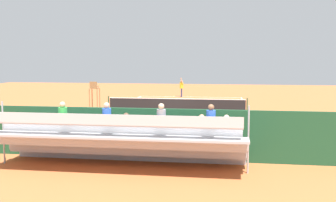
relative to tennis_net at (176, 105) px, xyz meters
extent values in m
plane|color=#BC6033|center=(0.00, 0.00, -0.50)|extent=(60.00, 60.00, 0.00)
cube|color=white|center=(0.00, -11.00, -0.50)|extent=(10.00, 0.10, 0.01)
cube|color=white|center=(0.00, 11.00, -0.50)|extent=(10.00, 0.10, 0.01)
cube|color=white|center=(-5.00, 0.00, -0.50)|extent=(0.10, 22.00, 0.01)
cube|color=white|center=(5.00, 0.00, -0.50)|extent=(0.10, 22.00, 0.01)
cube|color=white|center=(0.00, -6.05, -0.50)|extent=(7.50, 0.10, 0.01)
cube|color=white|center=(0.00, 6.05, -0.50)|extent=(7.50, 0.10, 0.01)
cube|color=white|center=(0.00, 0.00, -0.50)|extent=(0.10, 12.10, 0.01)
cube|color=white|center=(0.00, -11.00, -0.50)|extent=(0.10, 0.30, 0.01)
cube|color=black|center=(0.00, 0.00, -0.05)|extent=(10.00, 0.02, 0.91)
cube|color=white|center=(0.00, 0.00, 0.44)|extent=(10.00, 0.04, 0.06)
cylinder|color=#2D5133|center=(-5.10, 0.00, 0.03)|extent=(0.10, 0.10, 1.07)
cylinder|color=#2D5133|center=(5.10, 0.00, 0.03)|extent=(0.10, 0.10, 1.07)
cube|color=#1E4C2D|center=(0.00, 14.00, 0.50)|extent=(18.00, 0.16, 2.00)
cube|color=#B2B2B7|center=(0.00, 14.35, -0.28)|extent=(9.00, 0.10, 0.45)
cube|color=#B2B2B7|center=(0.00, 14.70, -0.09)|extent=(9.00, 0.80, 0.08)
cube|color=#B2B2B7|center=(0.00, 14.32, -0.28)|extent=(9.00, 0.04, 0.45)
cube|color=silver|center=(0.00, 14.80, 0.33)|extent=(8.60, 0.36, 0.04)
cube|color=silver|center=(0.00, 14.98, 0.53)|extent=(8.60, 0.03, 0.36)
cube|color=#B2B2B7|center=(0.00, 15.50, 0.36)|extent=(9.00, 0.80, 0.08)
cube|color=#B2B2B7|center=(0.00, 15.12, 0.17)|extent=(9.00, 0.04, 0.45)
cube|color=silver|center=(0.00, 15.60, 0.78)|extent=(8.60, 0.36, 0.04)
cube|color=silver|center=(0.00, 15.78, 0.98)|extent=(8.60, 0.03, 0.36)
cube|color=#B2B2B7|center=(0.00, 16.30, 0.81)|extent=(9.00, 0.80, 0.08)
cube|color=#B2B2B7|center=(0.00, 15.92, 0.62)|extent=(9.00, 0.04, 0.45)
cube|color=silver|center=(0.00, 16.40, 1.23)|extent=(8.60, 0.36, 0.04)
cube|color=silver|center=(0.00, 16.58, 1.43)|extent=(8.60, 0.03, 0.36)
cylinder|color=#B2B2B7|center=(-4.50, 15.50, 0.67)|extent=(0.06, 0.06, 2.35)
cylinder|color=#B2B2B7|center=(4.50, 15.50, 0.67)|extent=(0.06, 0.06, 2.35)
cube|color=#2D2D33|center=(-1.63, 16.23, 1.27)|extent=(0.32, 0.40, 0.12)
cylinder|color=#9399A3|center=(-1.63, 16.35, 1.55)|extent=(0.30, 0.30, 0.45)
sphere|color=beige|center=(-1.63, 16.35, 1.88)|extent=(0.20, 0.20, 0.20)
cube|color=#2D2D33|center=(-2.85, 14.63, 0.37)|extent=(0.32, 0.40, 0.12)
cylinder|color=green|center=(-2.85, 14.75, 0.65)|extent=(0.30, 0.30, 0.45)
sphere|color=beige|center=(-2.85, 14.75, 0.98)|extent=(0.20, 0.20, 0.20)
cube|color=#2D2D33|center=(-2.91, 15.43, 0.82)|extent=(0.32, 0.40, 0.12)
cylinder|color=blue|center=(-2.91, 15.55, 1.10)|extent=(0.30, 0.30, 0.45)
sphere|color=tan|center=(-2.91, 15.55, 1.43)|extent=(0.20, 0.20, 0.20)
cube|color=#2D2D33|center=(-1.86, 14.63, 0.37)|extent=(0.32, 0.40, 0.12)
cylinder|color=blue|center=(-1.86, 14.75, 0.65)|extent=(0.30, 0.30, 0.45)
sphere|color=#8C6647|center=(-1.86, 14.75, 0.98)|extent=(0.20, 0.20, 0.20)
cube|color=#2D2D33|center=(-0.23, 15.43, 0.82)|extent=(0.32, 0.40, 0.12)
cylinder|color=green|center=(-0.23, 15.55, 1.10)|extent=(0.30, 0.30, 0.45)
sphere|color=brown|center=(-0.23, 15.55, 1.43)|extent=(0.20, 0.20, 0.20)
cube|color=#2D2D33|center=(0.23, 16.23, 1.27)|extent=(0.32, 0.40, 0.12)
cylinder|color=blue|center=(0.23, 16.35, 1.55)|extent=(0.30, 0.30, 0.45)
sphere|color=beige|center=(0.23, 16.35, 1.88)|extent=(0.20, 0.20, 0.20)
cube|color=#2D2D33|center=(-3.75, 15.43, 0.82)|extent=(0.32, 0.40, 0.12)
cylinder|color=#9399A3|center=(-3.75, 15.55, 1.10)|extent=(0.30, 0.30, 0.45)
sphere|color=beige|center=(-3.75, 15.55, 1.43)|extent=(0.20, 0.20, 0.20)
cube|color=#2D2D33|center=(1.78, 16.23, 1.27)|extent=(0.32, 0.40, 0.12)
cylinder|color=green|center=(1.78, 16.35, 1.55)|extent=(0.30, 0.30, 0.45)
sphere|color=beige|center=(1.78, 16.35, 1.88)|extent=(0.20, 0.20, 0.20)
cube|color=#2D2D33|center=(-3.57, 14.63, 0.37)|extent=(0.32, 0.40, 0.12)
cylinder|color=green|center=(-3.57, 14.75, 0.65)|extent=(0.30, 0.30, 0.45)
sphere|color=#8C6647|center=(-3.57, 14.75, 0.98)|extent=(0.20, 0.20, 0.20)
cube|color=#2D2D33|center=(-3.26, 16.23, 1.27)|extent=(0.32, 0.40, 0.12)
cylinder|color=blue|center=(-3.26, 16.35, 1.55)|extent=(0.30, 0.30, 0.45)
sphere|color=#8C6647|center=(-3.26, 16.35, 1.88)|extent=(0.20, 0.20, 0.20)
cylinder|color=olive|center=(5.90, -0.36, 0.30)|extent=(0.07, 0.07, 1.60)
cylinder|color=olive|center=(6.50, -0.36, 0.30)|extent=(0.07, 0.07, 1.60)
cylinder|color=olive|center=(5.90, 0.24, 0.30)|extent=(0.07, 0.07, 1.60)
cylinder|color=olive|center=(6.50, 0.24, 0.30)|extent=(0.07, 0.07, 1.60)
cube|color=olive|center=(6.20, -0.06, 1.13)|extent=(0.56, 0.56, 0.06)
cube|color=olive|center=(6.20, 0.18, 1.40)|extent=(0.56, 0.06, 0.48)
cube|color=olive|center=(5.94, -0.06, 1.28)|extent=(0.04, 0.48, 0.04)
cube|color=olive|center=(6.46, -0.06, 1.28)|extent=(0.04, 0.48, 0.04)
cube|color=#33383D|center=(-2.49, 13.20, -0.05)|extent=(1.80, 0.40, 0.05)
cylinder|color=#33383D|center=(-3.24, 13.20, -0.28)|extent=(0.06, 0.06, 0.45)
cylinder|color=#33383D|center=(-1.74, 13.20, -0.28)|extent=(0.06, 0.06, 0.45)
cube|color=#33383D|center=(-2.49, 13.38, 0.25)|extent=(1.80, 0.04, 0.36)
cube|color=black|center=(-0.98, 13.40, -0.32)|extent=(0.90, 0.36, 0.36)
cylinder|color=navy|center=(0.89, -11.06, -0.08)|extent=(0.14, 0.14, 0.85)
cylinder|color=navy|center=(0.87, -10.84, -0.08)|extent=(0.14, 0.14, 0.85)
cylinder|color=yellow|center=(0.88, -10.95, 0.65)|extent=(0.40, 0.40, 0.60)
sphere|color=tan|center=(0.88, -10.95, 1.06)|extent=(0.22, 0.22, 0.22)
cylinder|color=tan|center=(0.85, -10.73, 1.15)|extent=(0.26, 0.12, 0.55)
cylinder|color=tan|center=(0.91, -11.16, 0.68)|extent=(0.10, 0.10, 0.50)
cylinder|color=black|center=(1.43, -11.33, -0.49)|extent=(0.28, 0.09, 0.03)
torus|color=#D8CC4C|center=(1.69, -11.27, -0.49)|extent=(0.36, 0.36, 0.02)
cylinder|color=white|center=(1.69, -11.27, -0.49)|extent=(0.25, 0.25, 0.00)
sphere|color=#CCDB33|center=(2.94, -9.18, -0.47)|extent=(0.07, 0.07, 0.07)
sphere|color=#CCDB33|center=(1.12, -9.39, -0.47)|extent=(0.07, 0.07, 0.07)
camera|label=1|loc=(-3.83, 29.55, 3.51)|focal=43.98mm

